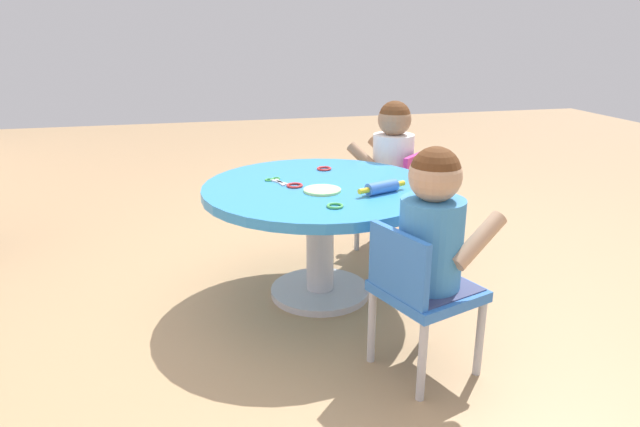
% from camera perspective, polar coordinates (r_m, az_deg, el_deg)
% --- Properties ---
extents(ground_plane, '(10.00, 10.00, 0.00)m').
position_cam_1_polar(ground_plane, '(2.54, -0.00, -8.20)').
color(ground_plane, tan).
extents(craft_table, '(0.99, 0.99, 0.51)m').
position_cam_1_polar(craft_table, '(2.38, -0.00, 0.47)').
color(craft_table, silver).
rests_on(craft_table, ground).
extents(child_chair_left, '(0.38, 0.38, 0.54)m').
position_cam_1_polar(child_chair_left, '(1.90, 10.16, -7.80)').
color(child_chair_left, '#B7B7BC').
rests_on(child_chair_left, ground).
extents(seated_child_left, '(0.37, 0.41, 0.51)m').
position_cam_1_polar(seated_child_left, '(1.84, 11.47, -1.15)').
color(seated_child_left, '#3F4772').
rests_on(seated_child_left, ground).
extents(child_chair_right, '(0.42, 0.42, 0.54)m').
position_cam_1_polar(child_chair_right, '(2.95, 7.91, 1.94)').
color(child_chair_right, '#B7B7BC').
rests_on(child_chair_right, ground).
extents(seated_child_right, '(0.44, 0.43, 0.51)m').
position_cam_1_polar(seated_child_right, '(2.91, 7.40, 6.34)').
color(seated_child_right, '#3F4772').
rests_on(seated_child_right, ground).
extents(rolling_pin, '(0.10, 0.22, 0.05)m').
position_cam_1_polar(rolling_pin, '(2.24, 6.35, 2.68)').
color(rolling_pin, '#3F72CC').
rests_on(rolling_pin, craft_table).
extents(craft_scissors, '(0.14, 0.10, 0.01)m').
position_cam_1_polar(craft_scissors, '(2.41, -4.55, 3.37)').
color(craft_scissors, silver).
rests_on(craft_scissors, craft_table).
extents(playdough_blob_0, '(0.15, 0.15, 0.01)m').
position_cam_1_polar(playdough_blob_0, '(2.26, 0.24, 2.40)').
color(playdough_blob_0, '#B2E58C').
rests_on(playdough_blob_0, craft_table).
extents(cookie_cutter_0, '(0.06, 0.06, 0.01)m').
position_cam_1_polar(cookie_cutter_0, '(2.06, 1.55, 0.79)').
color(cookie_cutter_0, '#4CB259').
rests_on(cookie_cutter_0, craft_table).
extents(cookie_cutter_1, '(0.07, 0.07, 0.01)m').
position_cam_1_polar(cookie_cutter_1, '(2.33, -2.60, 2.88)').
color(cookie_cutter_1, red).
rests_on(cookie_cutter_1, craft_table).
extents(cookie_cutter_2, '(0.07, 0.07, 0.01)m').
position_cam_1_polar(cookie_cutter_2, '(2.61, 0.42, 4.61)').
color(cookie_cutter_2, red).
rests_on(cookie_cutter_2, craft_table).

